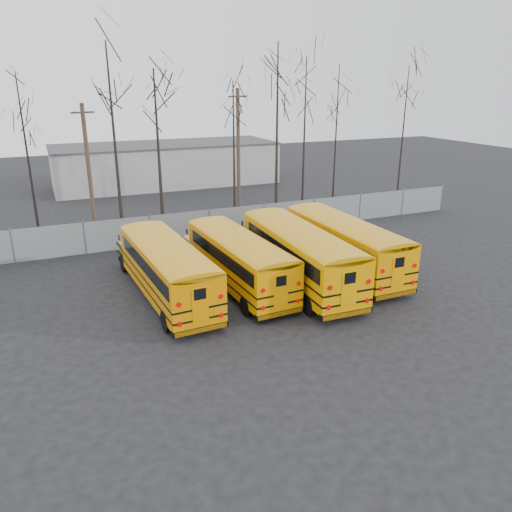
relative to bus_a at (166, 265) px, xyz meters
name	(u,v)px	position (x,y,z in m)	size (l,w,h in m)	color
ground	(292,308)	(5.04, -3.45, -1.71)	(120.00, 120.00, 0.00)	black
fence	(210,224)	(5.04, 8.55, -0.71)	(40.00, 0.04, 2.00)	gray
distant_building	(166,165)	(7.04, 28.55, 0.29)	(22.00, 8.00, 4.00)	#AAAAA5
bus_a	(166,265)	(0.00, 0.00, 0.00)	(2.98, 10.54, 2.92)	black
bus_b	(237,256)	(3.66, -0.05, -0.05)	(2.87, 10.26, 2.84)	black
bus_c	(298,251)	(6.65, -0.89, 0.12)	(2.87, 11.20, 3.11)	black
bus_d	(342,241)	(9.82, -0.16, 0.06)	(2.49, 10.77, 3.01)	black
utility_pole_left	(89,169)	(-1.92, 12.76, 2.77)	(1.52, 0.57, 8.73)	#483728
utility_pole_right	(238,148)	(10.08, 16.01, 3.20)	(1.68, 0.51, 9.56)	#493629
tree_2	(28,158)	(-5.55, 14.06, 3.58)	(0.26, 0.26, 10.57)	black
tree_3	(115,146)	(-0.35, 10.84, 4.46)	(0.26, 0.26, 12.34)	black
tree_4	(159,157)	(2.30, 10.33, 3.70)	(0.26, 0.26, 10.81)	black
tree_5	(234,155)	(7.96, 11.46, 3.34)	(0.26, 0.26, 10.10)	black
tree_6	(277,136)	(11.08, 10.91, 4.59)	(0.26, 0.26, 12.61)	black
tree_7	(304,134)	(15.29, 14.46, 4.25)	(0.26, 0.26, 11.91)	black
tree_8	(336,136)	(18.27, 14.39, 3.98)	(0.26, 0.26, 11.38)	black
tree_9	(402,139)	(22.33, 10.84, 3.91)	(0.26, 0.26, 11.23)	black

